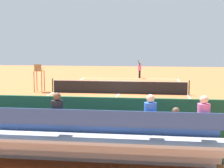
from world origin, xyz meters
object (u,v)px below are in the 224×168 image
object	(u,v)px
tennis_ball_near	(150,79)
equipment_bag	(88,146)
bleacher_stand	(65,142)
tennis_net	(119,87)
tennis_ball_far	(145,80)
umpire_chair	(39,75)
tennis_player	(140,69)
courtside_bench	(129,136)
tennis_racket	(131,78)

from	to	relation	value
tennis_ball_near	equipment_bag	bearing A→B (deg)	85.83
tennis_ball_near	bleacher_stand	bearing A→B (deg)	85.66
tennis_net	tennis_ball_near	world-z (taller)	tennis_net
tennis_net	tennis_ball_near	size ratio (longest dim) A/B	156.06
bleacher_stand	tennis_ball_far	xyz separation A→B (m)	(-1.47, -25.07, -0.90)
tennis_net	umpire_chair	world-z (taller)	umpire_chair
tennis_net	tennis_ball_far	bearing A→B (deg)	-99.53
tennis_player	tennis_net	bearing A→B (deg)	85.01
tennis_ball_near	tennis_ball_far	world-z (taller)	same
courtside_bench	tennis_ball_far	size ratio (longest dim) A/B	27.27
courtside_bench	tennis_player	bearing A→B (deg)	-88.14
tennis_racket	tennis_ball_far	distance (m)	2.32
bleacher_stand	tennis_net	bearing A→B (deg)	-89.41
courtside_bench	umpire_chair	bearing A→B (deg)	-59.13
courtside_bench	tennis_ball_near	xyz separation A→B (m)	(-0.36, -24.04, -0.53)
equipment_bag	tennis_racket	size ratio (longest dim) A/B	1.57
umpire_chair	tennis_ball_near	xyz separation A→B (m)	(-8.34, -10.68, -1.28)
courtside_bench	tennis_ball_near	world-z (taller)	courtside_bench
bleacher_stand	equipment_bag	distance (m)	2.13
bleacher_stand	tennis_ball_near	xyz separation A→B (m)	(-1.99, -26.15, -0.90)
umpire_chair	tennis_player	bearing A→B (deg)	-122.64
tennis_ball_near	tennis_player	bearing A→B (deg)	-25.16
tennis_net	tennis_racket	world-z (taller)	tennis_net
bleacher_stand	equipment_bag	world-z (taller)	bleacher_stand
tennis_racket	tennis_ball_near	size ratio (longest dim) A/B	8.71
tennis_player	tennis_racket	distance (m)	1.37
bleacher_stand	courtside_bench	size ratio (longest dim) A/B	5.03
tennis_player	tennis_ball_near	bearing A→B (deg)	154.84
tennis_ball_near	tennis_net	bearing A→B (deg)	78.74
tennis_racket	tennis_ball_far	world-z (taller)	tennis_ball_far
umpire_chair	tennis_ball_far	world-z (taller)	umpire_chair
courtside_bench	equipment_bag	bearing A→B (deg)	5.23
tennis_player	tennis_racket	world-z (taller)	tennis_player
tennis_player	courtside_bench	bearing A→B (deg)	91.86
bleacher_stand	courtside_bench	xyz separation A→B (m)	(-1.63, -2.11, -0.38)
umpire_chair	tennis_ball_near	distance (m)	13.61
tennis_net	tennis_ball_near	xyz separation A→B (m)	(-2.14, -10.77, -0.47)
tennis_racket	bleacher_stand	bearing A→B (deg)	90.20
bleacher_stand	tennis_player	bearing A→B (deg)	-91.78
tennis_ball_far	umpire_chair	bearing A→B (deg)	50.82
bleacher_stand	equipment_bag	xyz separation A→B (m)	(-0.23, -1.98, -0.76)
courtside_bench	tennis_player	xyz separation A→B (m)	(0.80, -24.58, 0.46)
tennis_player	tennis_ball_far	distance (m)	2.00
umpire_chair	equipment_bag	distance (m)	15.05
bleacher_stand	courtside_bench	world-z (taller)	bleacher_stand
tennis_net	tennis_player	distance (m)	11.36
equipment_bag	tennis_ball_near	bearing A→B (deg)	-94.17
bleacher_stand	tennis_racket	size ratio (longest dim) A/B	15.77
tennis_racket	tennis_ball_near	world-z (taller)	tennis_ball_near
courtside_bench	tennis_player	size ratio (longest dim) A/B	0.93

